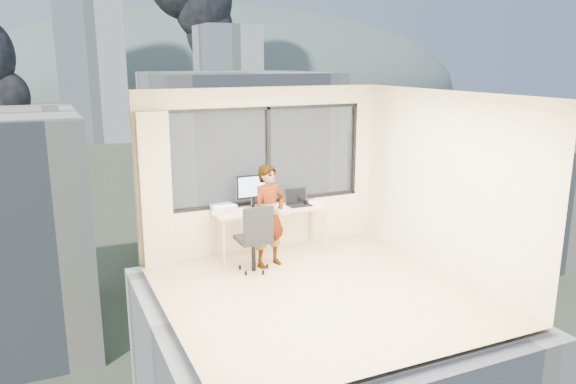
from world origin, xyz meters
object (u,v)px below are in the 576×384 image
laptop (299,198)px  handbag (290,197)px  person (269,216)px  chair (253,237)px  game_console (224,207)px  monitor (253,191)px  desk (271,231)px

laptop → handbag: laptop is taller
handbag → person: bearing=-152.2°
chair → game_console: chair is taller
game_console → handbag: handbag is taller
chair → monitor: monitor is taller
game_console → laptop: 1.20m
game_console → handbag: bearing=-9.0°
chair → person: size_ratio=0.67×
monitor → handbag: bearing=6.9°
person → game_console: (-0.49, 0.67, 0.02)m
laptop → monitor: bearing=167.9°
handbag → laptop: bearing=-96.0°
chair → game_console: 0.85m
desk → game_console: bearing=164.6°
person → handbag: 0.92m
person → game_console: 0.83m
monitor → laptop: monitor is taller
desk → game_console: (-0.70, 0.19, 0.42)m
person → monitor: bearing=78.0°
game_console → person: bearing=-62.5°
monitor → handbag: 0.69m
person → laptop: 0.81m
desk → game_console: size_ratio=5.33×
person → desk: bearing=49.7°
chair → handbag: size_ratio=4.08×
desk → person: bearing=-114.7°
desk → handbag: bearing=24.6°
chair → person: (0.30, 0.11, 0.25)m
game_console → handbag: size_ratio=1.33×
desk → handbag: size_ratio=7.10×
person → monitor: size_ratio=2.82×
chair → monitor: bearing=68.7°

